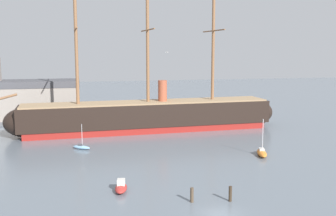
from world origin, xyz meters
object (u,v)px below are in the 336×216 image
(dinghy_far_right, at_px, (258,123))
(dinghy_distant_centre, at_px, (153,119))
(motorboat_foreground_left, at_px, (121,187))
(mooring_piling_left_pair, at_px, (230,194))
(mooring_piling_nearest, at_px, (192,195))
(seagull_in_flight, at_px, (167,52))
(sailboat_alongside_bow, at_px, (81,147))
(sailboat_far_left, at_px, (34,129))
(sailboat_mid_right, at_px, (262,153))
(tall_ship, at_px, (148,115))

(dinghy_far_right, relative_size, dinghy_distant_centre, 0.88)
(motorboat_foreground_left, bearing_deg, mooring_piling_left_pair, -27.25)
(motorboat_foreground_left, xyz_separation_m, mooring_piling_nearest, (8.23, -5.89, 0.37))
(mooring_piling_nearest, height_order, seagull_in_flight, seagull_in_flight)
(sailboat_alongside_bow, relative_size, sailboat_far_left, 1.12)
(sailboat_alongside_bow, distance_m, dinghy_far_right, 47.84)
(sailboat_mid_right, distance_m, seagull_in_flight, 27.73)
(seagull_in_flight, bearing_deg, mooring_piling_nearest, -84.98)
(tall_ship, distance_m, mooring_piling_nearest, 45.66)
(dinghy_far_right, bearing_deg, tall_ship, -174.54)
(motorboat_foreground_left, xyz_separation_m, dinghy_far_right, (39.71, 42.40, -0.30))
(dinghy_far_right, relative_size, mooring_piling_left_pair, 1.21)
(mooring_piling_left_pair, bearing_deg, dinghy_far_right, 61.46)
(motorboat_foreground_left, distance_m, seagull_in_flight, 19.93)
(sailboat_alongside_bow, bearing_deg, sailboat_far_left, 117.44)
(motorboat_foreground_left, relative_size, sailboat_alongside_bow, 0.83)
(mooring_piling_left_pair, xyz_separation_m, seagull_in_flight, (-5.70, 11.21, 17.57))
(sailboat_alongside_bow, xyz_separation_m, dinghy_distant_centre, (19.11, 28.10, -0.10))
(mooring_piling_nearest, bearing_deg, mooring_piling_left_pair, -9.63)
(dinghy_far_right, height_order, seagull_in_flight, seagull_in_flight)
(sailboat_far_left, bearing_deg, dinghy_far_right, -3.15)
(sailboat_alongside_bow, height_order, dinghy_far_right, sailboat_alongside_bow)
(mooring_piling_left_pair, bearing_deg, seagull_in_flight, 116.95)
(dinghy_distant_centre, bearing_deg, sailboat_mid_right, -72.82)
(seagull_in_flight, bearing_deg, dinghy_distant_centre, 81.86)
(dinghy_far_right, xyz_separation_m, seagull_in_flight, (-32.39, -37.89, 18.29))
(seagull_in_flight, bearing_deg, sailboat_far_left, 119.11)
(motorboat_foreground_left, xyz_separation_m, sailboat_alongside_bow, (-4.85, 24.97, -0.15))
(mooring_piling_nearest, distance_m, mooring_piling_left_pair, 4.85)
(seagull_in_flight, bearing_deg, tall_ship, 84.46)
(dinghy_distant_centre, bearing_deg, sailboat_alongside_bow, -124.22)
(sailboat_far_left, bearing_deg, sailboat_mid_right, -37.69)
(mooring_piling_left_pair, bearing_deg, sailboat_alongside_bow, 119.42)
(sailboat_mid_right, distance_m, sailboat_alongside_bow, 33.80)
(tall_ship, xyz_separation_m, sailboat_alongside_bow, (-15.57, -14.65, -3.23))
(sailboat_mid_right, bearing_deg, motorboat_foreground_left, -154.30)
(tall_ship, relative_size, sailboat_mid_right, 10.33)
(dinghy_far_right, relative_size, mooring_piling_nearest, 1.27)
(motorboat_foreground_left, height_order, seagull_in_flight, seagull_in_flight)
(mooring_piling_nearest, bearing_deg, sailboat_alongside_bow, 112.97)
(sailboat_alongside_bow, xyz_separation_m, sailboat_far_left, (-10.62, 20.46, -0.04))
(motorboat_foreground_left, bearing_deg, sailboat_mid_right, 25.70)
(mooring_piling_nearest, height_order, mooring_piling_left_pair, mooring_piling_left_pair)
(mooring_piling_left_pair, bearing_deg, motorboat_foreground_left, 152.75)
(mooring_piling_nearest, distance_m, seagull_in_flight, 20.47)
(sailboat_far_left, bearing_deg, mooring_piling_nearest, -65.21)
(sailboat_alongside_bow, height_order, mooring_piling_nearest, sailboat_alongside_bow)
(tall_ship, distance_m, sailboat_far_left, 27.03)
(dinghy_distant_centre, xyz_separation_m, mooring_piling_nearest, (-6.04, -58.96, 0.62))
(sailboat_far_left, distance_m, mooring_piling_left_pair, 59.41)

